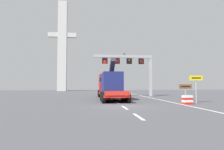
{
  "coord_description": "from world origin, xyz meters",
  "views": [
    {
      "loc": [
        -2.97,
        -18.04,
        1.97
      ],
      "look_at": [
        0.23,
        10.39,
        3.39
      ],
      "focal_mm": 31.68,
      "sensor_mm": 36.0,
      "label": 1
    }
  ],
  "objects_px": {
    "heavy_haul_truck_red": "(109,85)",
    "exit_sign_yellow": "(196,82)",
    "overhead_lane_gantry": "(131,64)",
    "bridge_pylon_distant": "(62,45)",
    "crash_barrier_striped": "(187,100)",
    "tourist_info_sign_brown": "(185,88)"
  },
  "relations": [
    {
      "from": "overhead_lane_gantry",
      "to": "crash_barrier_striped",
      "type": "xyz_separation_m",
      "value": [
        2.9,
        -13.2,
        -5.06
      ]
    },
    {
      "from": "exit_sign_yellow",
      "to": "crash_barrier_striped",
      "type": "relative_size",
      "value": 2.79
    },
    {
      "from": "exit_sign_yellow",
      "to": "bridge_pylon_distant",
      "type": "bearing_deg",
      "value": 114.31
    },
    {
      "from": "heavy_haul_truck_red",
      "to": "exit_sign_yellow",
      "type": "distance_m",
      "value": 11.92
    },
    {
      "from": "heavy_haul_truck_red",
      "to": "tourist_info_sign_brown",
      "type": "xyz_separation_m",
      "value": [
        8.25,
        -6.47,
        -0.44
      ]
    },
    {
      "from": "heavy_haul_truck_red",
      "to": "tourist_info_sign_brown",
      "type": "distance_m",
      "value": 10.5
    },
    {
      "from": "exit_sign_yellow",
      "to": "tourist_info_sign_brown",
      "type": "distance_m",
      "value": 2.0
    },
    {
      "from": "overhead_lane_gantry",
      "to": "exit_sign_yellow",
      "type": "relative_size",
      "value": 3.37
    },
    {
      "from": "exit_sign_yellow",
      "to": "heavy_haul_truck_red",
      "type": "bearing_deg",
      "value": 135.64
    },
    {
      "from": "exit_sign_yellow",
      "to": "crash_barrier_striped",
      "type": "xyz_separation_m",
      "value": [
        -1.54,
        -0.99,
        -1.78
      ]
    },
    {
      "from": "overhead_lane_gantry",
      "to": "heavy_haul_truck_red",
      "type": "height_order",
      "value": "overhead_lane_gantry"
    },
    {
      "from": "heavy_haul_truck_red",
      "to": "bridge_pylon_distant",
      "type": "bearing_deg",
      "value": 107.81
    },
    {
      "from": "crash_barrier_striped",
      "to": "tourist_info_sign_brown",
      "type": "bearing_deg",
      "value": 66.15
    },
    {
      "from": "overhead_lane_gantry",
      "to": "crash_barrier_striped",
      "type": "height_order",
      "value": "overhead_lane_gantry"
    },
    {
      "from": "crash_barrier_striped",
      "to": "overhead_lane_gantry",
      "type": "bearing_deg",
      "value": 102.39
    },
    {
      "from": "heavy_haul_truck_red",
      "to": "exit_sign_yellow",
      "type": "xyz_separation_m",
      "value": [
        8.52,
        -8.33,
        0.24
      ]
    },
    {
      "from": "heavy_haul_truck_red",
      "to": "bridge_pylon_distant",
      "type": "xyz_separation_m",
      "value": [
        -11.71,
        36.46,
        12.97
      ]
    },
    {
      "from": "heavy_haul_truck_red",
      "to": "overhead_lane_gantry",
      "type": "bearing_deg",
      "value": 43.44
    },
    {
      "from": "bridge_pylon_distant",
      "to": "exit_sign_yellow",
      "type": "bearing_deg",
      "value": -65.69
    },
    {
      "from": "bridge_pylon_distant",
      "to": "crash_barrier_striped",
      "type": "bearing_deg",
      "value": -67.79
    },
    {
      "from": "tourist_info_sign_brown",
      "to": "crash_barrier_striped",
      "type": "bearing_deg",
      "value": -113.85
    },
    {
      "from": "tourist_info_sign_brown",
      "to": "bridge_pylon_distant",
      "type": "relative_size",
      "value": 0.07
    }
  ]
}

